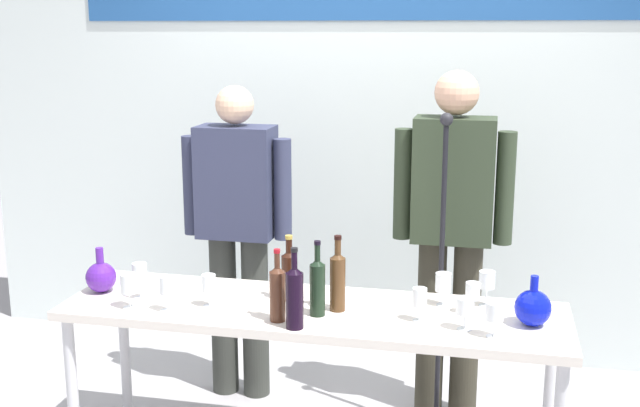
{
  "coord_description": "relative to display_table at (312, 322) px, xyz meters",
  "views": [
    {
      "loc": [
        0.72,
        -3.1,
        1.93
      ],
      "look_at": [
        0.0,
        0.15,
        1.18
      ],
      "focal_mm": 44.01,
      "sensor_mm": 36.0,
      "label": 1
    }
  ],
  "objects": [
    {
      "name": "wine_bottle_2",
      "position": [
        0.04,
        -0.08,
        0.2
      ],
      "size": [
        0.06,
        0.06,
        0.32
      ],
      "color": "black",
      "rests_on": "display_table"
    },
    {
      "name": "wine_glass_right_0",
      "position": [
        0.73,
        0.18,
        0.18
      ],
      "size": [
        0.07,
        0.07,
        0.16
      ],
      "color": "white",
      "rests_on": "display_table"
    },
    {
      "name": "display_table",
      "position": [
        0.0,
        0.0,
        0.0
      ],
      "size": [
        2.16,
        0.6,
        0.76
      ],
      "color": "silver",
      "rests_on": "ground"
    },
    {
      "name": "wine_bottle_0",
      "position": [
        -0.02,
        -0.24,
        0.2
      ],
      "size": [
        0.07,
        0.07,
        0.33
      ],
      "color": "black",
      "rests_on": "display_table"
    },
    {
      "name": "wine_bottle_3",
      "position": [
        -0.12,
        0.07,
        0.19
      ],
      "size": [
        0.07,
        0.07,
        0.29
      ],
      "color": "black",
      "rests_on": "display_table"
    },
    {
      "name": "presenter_right",
      "position": [
        0.55,
        0.64,
        0.3
      ],
      "size": [
        0.57,
        0.22,
        1.74
      ],
      "color": "#333025",
      "rests_on": "ground"
    },
    {
      "name": "microphone_stand",
      "position": [
        0.52,
        0.43,
        -0.17
      ],
      "size": [
        0.2,
        0.2,
        1.56
      ],
      "color": "black",
      "rests_on": "ground"
    },
    {
      "name": "wine_glass_left_3",
      "position": [
        -0.59,
        -0.18,
        0.18
      ],
      "size": [
        0.06,
        0.06,
        0.15
      ],
      "color": "white",
      "rests_on": "display_table"
    },
    {
      "name": "wine_glass_right_1",
      "position": [
        0.67,
        0.07,
        0.16
      ],
      "size": [
        0.06,
        0.06,
        0.14
      ],
      "color": "white",
      "rests_on": "display_table"
    },
    {
      "name": "wine_glass_right_4",
      "position": [
        0.54,
        0.15,
        0.17
      ],
      "size": [
        0.07,
        0.07,
        0.14
      ],
      "color": "white",
      "rests_on": "display_table"
    },
    {
      "name": "wine_bottle_4",
      "position": [
        0.11,
        -0.01,
        0.2
      ],
      "size": [
        0.07,
        0.07,
        0.33
      ],
      "color": "#4E3119",
      "rests_on": "display_table"
    },
    {
      "name": "wine_glass_right_2",
      "position": [
        0.76,
        -0.17,
        0.17
      ],
      "size": [
        0.07,
        0.07,
        0.14
      ],
      "color": "white",
      "rests_on": "display_table"
    },
    {
      "name": "presenter_left",
      "position": [
        -0.55,
        0.64,
        0.24
      ],
      "size": [
        0.58,
        0.22,
        1.65
      ],
      "color": "#333530",
      "rests_on": "ground"
    },
    {
      "name": "wine_bottle_1",
      "position": [
        -0.1,
        -0.18,
        0.19
      ],
      "size": [
        0.07,
        0.07,
        0.3
      ],
      "color": "#4C291B",
      "rests_on": "display_table"
    },
    {
      "name": "back_wall",
      "position": [
        0.0,
        1.42,
        0.81
      ],
      "size": [
        4.86,
        0.11,
        3.0
      ],
      "color": "silver",
      "rests_on": "ground"
    },
    {
      "name": "decanter_blue_right",
      "position": [
        0.91,
        -0.01,
        0.14
      ],
      "size": [
        0.15,
        0.15,
        0.21
      ],
      "color": "#0A16BD",
      "rests_on": "display_table"
    },
    {
      "name": "decanter_blue_left",
      "position": [
        -0.98,
        -0.01,
        0.14
      ],
      "size": [
        0.14,
        0.14,
        0.21
      ],
      "color": "#521F95",
      "rests_on": "display_table"
    },
    {
      "name": "wine_glass_left_2",
      "position": [
        -0.77,
        -0.05,
        0.18
      ],
      "size": [
        0.06,
        0.06,
        0.16
      ],
      "color": "white",
      "rests_on": "display_table"
    },
    {
      "name": "wine_glass_right_5",
      "position": [
        0.65,
        -0.12,
        0.16
      ],
      "size": [
        0.07,
        0.07,
        0.13
      ],
      "color": "white",
      "rests_on": "display_table"
    },
    {
      "name": "wine_glass_right_3",
      "position": [
        0.46,
        -0.06,
        0.16
      ],
      "size": [
        0.06,
        0.06,
        0.14
      ],
      "color": "white",
      "rests_on": "display_table"
    },
    {
      "name": "wine_glass_left_1",
      "position": [
        -0.44,
        -0.08,
        0.17
      ],
      "size": [
        0.06,
        0.06,
        0.14
      ],
      "color": "white",
      "rests_on": "display_table"
    },
    {
      "name": "wine_glass_left_0",
      "position": [
        -0.76,
        -0.18,
        0.17
      ],
      "size": [
        0.07,
        0.07,
        0.15
      ],
      "color": "white",
      "rests_on": "display_table"
    }
  ]
}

